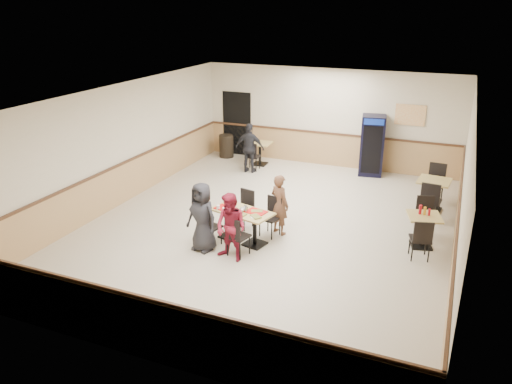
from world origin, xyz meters
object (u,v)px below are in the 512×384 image
at_px(side_table_far, 433,190).
at_px(diner_woman_right, 231,228).
at_px(trash_bin, 226,146).
at_px(diner_man_opposite, 280,204).
at_px(diner_woman_left, 202,217).
at_px(side_table_near, 423,226).
at_px(main_table, 242,221).
at_px(pepsi_cooler, 372,145).
at_px(lone_diner, 250,148).
at_px(back_table, 260,150).

bearing_deg(side_table_far, diner_woman_right, -129.90).
bearing_deg(diner_woman_right, trash_bin, 130.10).
xyz_separation_m(diner_man_opposite, side_table_far, (3.03, 2.64, -0.15)).
height_order(diner_woman_left, diner_woman_right, diner_woman_left).
relative_size(side_table_far, trash_bin, 1.09).
height_order(diner_woman_left, side_table_far, diner_woman_left).
distance_m(side_table_near, trash_bin, 7.90).
relative_size(main_table, pepsi_cooler, 0.80).
distance_m(side_table_near, pepsi_cooler, 4.74).
relative_size(main_table, trash_bin, 1.91).
relative_size(diner_woman_right, side_table_far, 1.72).
bearing_deg(diner_woman_left, side_table_near, 37.32).
distance_m(lone_diner, pepsi_cooler, 3.61).
relative_size(diner_man_opposite, side_table_far, 1.68).
bearing_deg(lone_diner, back_table, -95.75).
relative_size(diner_woman_right, back_table, 1.96).
bearing_deg(trash_bin, side_table_near, -32.88).
xyz_separation_m(side_table_far, pepsi_cooler, (-1.92, 2.22, 0.36)).
bearing_deg(diner_woman_right, diner_man_opposite, 86.87).
distance_m(main_table, trash_bin, 6.29).
bearing_deg(side_table_near, lone_diner, 149.40).
distance_m(diner_woman_right, pepsi_cooler, 6.59).
bearing_deg(main_table, side_table_far, 55.79).
height_order(diner_woman_left, trash_bin, diner_woman_left).
xyz_separation_m(diner_woman_left, pepsi_cooler, (2.30, 6.22, 0.16)).
bearing_deg(diner_man_opposite, lone_diner, -32.28).
relative_size(diner_woman_left, back_table, 2.05).
bearing_deg(side_table_near, side_table_far, 89.11).
height_order(diner_woman_right, diner_man_opposite, diner_woman_right).
xyz_separation_m(diner_woman_left, side_table_near, (4.18, 1.89, -0.27)).
relative_size(diner_woman_right, trash_bin, 1.88).
height_order(diner_woman_left, back_table, diner_woman_left).
bearing_deg(diner_woman_right, side_table_far, 63.62).
bearing_deg(diner_woman_right, lone_diner, 122.95).
height_order(side_table_near, back_table, back_table).
relative_size(diner_woman_right, pepsi_cooler, 0.79).
bearing_deg(side_table_far, lone_diner, 169.13).
bearing_deg(side_table_near, trash_bin, 147.12).
height_order(main_table, pepsi_cooler, pepsi_cooler).
height_order(lone_diner, pepsi_cooler, pepsi_cooler).
height_order(diner_woman_right, side_table_far, diner_woman_right).
xyz_separation_m(diner_man_opposite, back_table, (-2.29, 4.48, -0.21)).
xyz_separation_m(diner_woman_right, pepsi_cooler, (1.57, 6.40, 0.19)).
relative_size(lone_diner, trash_bin, 2.01).
height_order(diner_woman_right, lone_diner, lone_diner).
distance_m(diner_woman_left, side_table_near, 4.60).
relative_size(lone_diner, back_table, 2.10).
bearing_deg(pepsi_cooler, diner_woman_left, -119.76).
distance_m(diner_woman_right, back_table, 6.28).
relative_size(main_table, back_table, 1.99).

